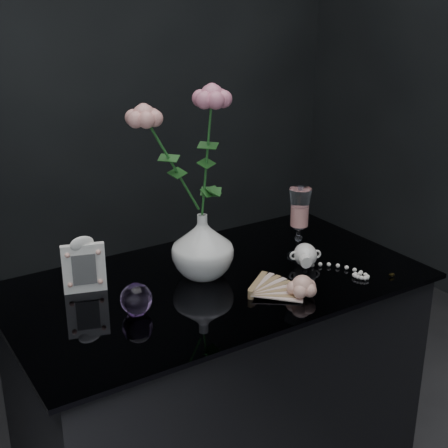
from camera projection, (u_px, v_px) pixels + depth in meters
table at (217, 405)px, 1.72m from camera, size 1.05×0.58×0.76m
vase at (203, 246)px, 1.58m from camera, size 0.19×0.19×0.17m
wine_glass at (299, 224)px, 1.69m from camera, size 0.07×0.07×0.20m
picture_frame at (84, 264)px, 1.50m from camera, size 0.13×0.11×0.14m
paperweight at (136, 299)px, 1.41m from camera, size 0.10×0.10×0.07m
paper_fan at (251, 293)px, 1.48m from camera, size 0.30×0.26×0.03m
loose_rose at (302, 286)px, 1.49m from camera, size 0.13×0.16×0.05m
pearl_jar at (305, 254)px, 1.66m from camera, size 0.28×0.29×0.06m
roses at (186, 149)px, 1.47m from camera, size 0.25×0.10×0.37m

